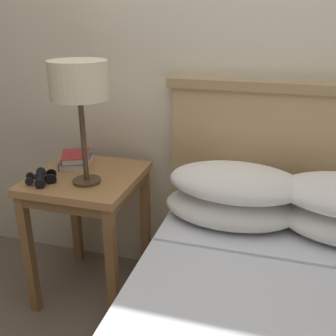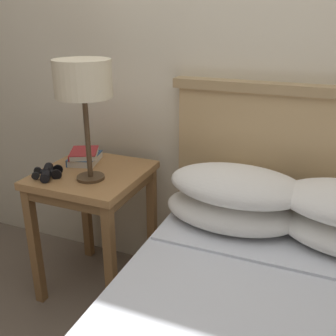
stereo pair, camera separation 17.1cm
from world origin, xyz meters
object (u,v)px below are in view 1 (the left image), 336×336
nightstand (88,193)px  book_stacked_on_top (75,156)px  table_lamp (79,84)px  book_on_nightstand (76,162)px  binoculars_pair (41,178)px

nightstand → book_stacked_on_top: book_stacked_on_top is taller
nightstand → table_lamp: bearing=-60.5°
table_lamp → book_stacked_on_top: (-0.15, 0.17, -0.40)m
book_on_nightstand → binoculars_pair: size_ratio=1.34×
binoculars_pair → book_on_nightstand: bearing=78.3°
book_on_nightstand → binoculars_pair: bearing=-101.7°
nightstand → table_lamp: size_ratio=1.24×
book_on_nightstand → book_stacked_on_top: 0.03m
nightstand → binoculars_pair: 0.24m
nightstand → book_on_nightstand: bearing=137.5°
nightstand → book_on_nightstand: book_on_nightstand is taller
nightstand → book_on_nightstand: size_ratio=3.20×
nightstand → table_lamp: (0.05, -0.08, 0.55)m
nightstand → binoculars_pair: bearing=-137.6°
nightstand → table_lamp: table_lamp is taller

